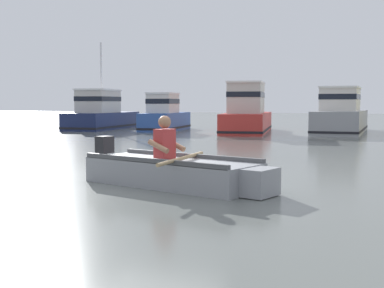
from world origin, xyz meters
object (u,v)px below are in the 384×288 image
(rowboat_with_person, at_px, (175,171))
(moored_boat_navy, at_px, (101,114))
(moored_boat_blue, at_px, (165,116))
(moored_boat_grey, at_px, (341,116))
(moored_boat_red, at_px, (247,114))

(rowboat_with_person, xyz_separation_m, moored_boat_navy, (-11.48, 16.03, 0.53))
(moored_boat_blue, bearing_deg, rowboat_with_person, -64.18)
(moored_boat_grey, bearing_deg, moored_boat_navy, -174.92)
(moored_boat_navy, height_order, moored_boat_grey, moored_boat_navy)
(moored_boat_navy, bearing_deg, moored_boat_grey, 5.08)
(rowboat_with_person, xyz_separation_m, moored_boat_blue, (-7.75, 16.02, 0.46))
(moored_boat_red, bearing_deg, rowboat_with_person, -77.96)
(moored_boat_red, bearing_deg, moored_boat_grey, 17.65)
(rowboat_with_person, height_order, moored_boat_blue, moored_boat_blue)
(moored_boat_blue, xyz_separation_m, moored_boat_grey, (8.52, 1.10, 0.09))
(moored_boat_navy, distance_m, moored_boat_grey, 12.30)
(moored_boat_navy, xyz_separation_m, moored_boat_blue, (3.73, -0.01, -0.07))
(moored_boat_red, bearing_deg, moored_boat_blue, 177.20)
(rowboat_with_person, xyz_separation_m, moored_boat_red, (-3.37, 15.80, 0.61))
(moored_boat_navy, relative_size, moored_boat_grey, 0.90)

